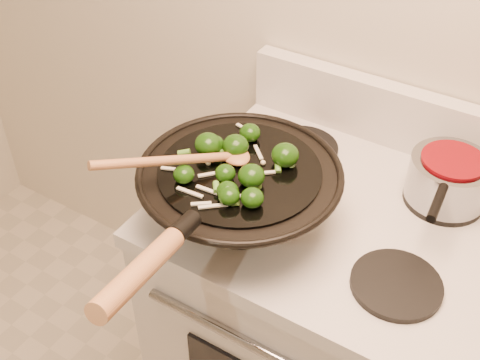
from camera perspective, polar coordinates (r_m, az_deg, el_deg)
The scene contains 5 objects.
stove at distance 1.71m, azimuth 8.09°, elevation -13.91°, with size 0.78×0.67×1.08m.
wok at distance 1.26m, azimuth -0.13°, elevation -1.16°, with size 0.43×0.71×0.26m.
stirfry at distance 1.22m, azimuth -0.31°, elevation 1.75°, with size 0.24×0.28×0.05m.
wooden_spoon at distance 1.21m, azimuth -4.10°, elevation 2.07°, with size 0.20×0.31×0.11m.
saucepan at distance 1.41m, azimuth 19.17°, elevation 0.16°, with size 0.18×0.29×0.11m.
Camera 1 is at (0.27, 0.20, 1.84)m, focal length 45.00 mm.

